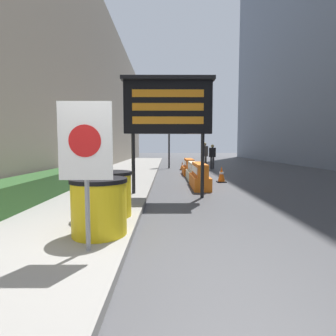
{
  "coord_description": "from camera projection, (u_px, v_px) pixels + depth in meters",
  "views": [
    {
      "loc": [
        0.53,
        -3.07,
        1.46
      ],
      "look_at": [
        0.58,
        6.43,
        0.69
      ],
      "focal_mm": 28.0,
      "sensor_mm": 36.0,
      "label": 1
    }
  ],
  "objects": [
    {
      "name": "jersey_barrier_cream",
      "position": [
        193.0,
        172.0,
        11.57
      ],
      "size": [
        0.51,
        1.98,
        0.78
      ],
      "color": "beige",
      "rests_on": "ground_plane"
    },
    {
      "name": "traffic_light_near_curb",
      "position": [
        169.0,
        120.0,
        17.46
      ],
      "size": [
        0.28,
        0.44,
        4.49
      ],
      "color": "#2D2D30",
      "rests_on": "ground_plane"
    },
    {
      "name": "barrel_drum_middle",
      "position": [
        110.0,
        194.0,
        5.01
      ],
      "size": [
        0.85,
        0.85,
        0.86
      ],
      "color": "yellow",
      "rests_on": "sidewalk_left"
    },
    {
      "name": "traffic_cone_far",
      "position": [
        221.0,
        174.0,
        10.75
      ],
      "size": [
        0.37,
        0.37,
        0.66
      ],
      "color": "black",
      "rests_on": "ground_plane"
    },
    {
      "name": "pedestrian_passerby",
      "position": [
        212.0,
        154.0,
        17.34
      ],
      "size": [
        0.43,
        0.27,
        1.61
      ],
      "rotation": [
        0.0,
        0.0,
        3.1
      ],
      "color": "#333338",
      "rests_on": "ground_plane"
    },
    {
      "name": "barrel_drum_foreground",
      "position": [
        99.0,
        206.0,
        3.96
      ],
      "size": [
        0.85,
        0.85,
        0.86
      ],
      "color": "yellow",
      "rests_on": "sidewalk_left"
    },
    {
      "name": "pedestrian_worker",
      "position": [
        204.0,
        153.0,
        17.01
      ],
      "size": [
        0.42,
        0.52,
        1.74
      ],
      "rotation": [
        0.0,
        0.0,
        5.07
      ],
      "color": "#514C42",
      "rests_on": "ground_plane"
    },
    {
      "name": "jersey_barrier_orange_far",
      "position": [
        189.0,
        168.0,
        13.76
      ],
      "size": [
        0.64,
        1.95,
        0.83
      ],
      "color": "orange",
      "rests_on": "ground_plane"
    },
    {
      "name": "jersey_barrier_orange_near",
      "position": [
        199.0,
        177.0,
        9.33
      ],
      "size": [
        0.57,
        2.06,
        0.88
      ],
      "color": "orange",
      "rests_on": "ground_plane"
    },
    {
      "name": "hedge_strip",
      "position": [
        39.0,
        186.0,
        7.0
      ],
      "size": [
        0.9,
        5.33,
        0.58
      ],
      "color": "#284C23",
      "rests_on": "sidewalk_left"
    },
    {
      "name": "ground_plane",
      "position": [
        123.0,
        267.0,
        3.17
      ],
      "size": [
        120.0,
        120.0,
        0.0
      ],
      "primitive_type": "plane",
      "color": "#3F3F42"
    },
    {
      "name": "traffic_cone_near",
      "position": [
        192.0,
        173.0,
        11.6
      ],
      "size": [
        0.34,
        0.34,
        0.6
      ],
      "color": "black",
      "rests_on": "ground_plane"
    },
    {
      "name": "traffic_cone_mid",
      "position": [
        182.0,
        166.0,
        16.43
      ],
      "size": [
        0.31,
        0.31,
        0.55
      ],
      "color": "black",
      "rests_on": "ground_plane"
    },
    {
      "name": "building_left_facade",
      "position": [
        78.0,
        64.0,
        12.48
      ],
      "size": [
        0.4,
        50.4,
        10.79
      ],
      "color": "gray",
      "rests_on": "ground_plane"
    },
    {
      "name": "message_board",
      "position": [
        168.0,
        107.0,
        7.3
      ],
      "size": [
        2.58,
        0.36,
        3.38
      ],
      "color": "black",
      "rests_on": "ground_plane"
    },
    {
      "name": "warning_sign",
      "position": [
        86.0,
        150.0,
        3.26
      ],
      "size": [
        0.67,
        0.08,
        1.89
      ],
      "color": "gray",
      "rests_on": "sidewalk_left"
    }
  ]
}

